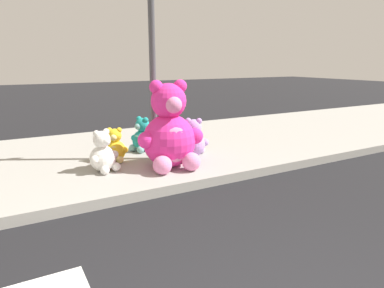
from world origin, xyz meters
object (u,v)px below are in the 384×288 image
plush_teal (142,137)px  plush_lavender (194,141)px  plush_red (166,132)px  plush_yellow (115,148)px  sign_pole (153,62)px  plush_white (103,155)px  plush_pink_large (170,133)px

plush_teal → plush_lavender: (0.71, -0.79, 0.02)m
plush_red → plush_yellow: 1.45m
plush_yellow → plush_lavender: bearing=-14.5°
sign_pole → plush_white: 1.77m
plush_pink_large → plush_teal: bearing=91.1°
plush_red → plush_yellow: (-1.29, -0.66, -0.03)m
sign_pole → plush_yellow: bearing=164.2°
plush_pink_large → plush_red: size_ratio=2.16×
plush_white → plush_red: bearing=34.8°
plush_teal → sign_pole: bearing=-90.2°
sign_pole → plush_white: bearing=-164.2°
plush_pink_large → plush_yellow: bearing=131.7°
sign_pole → plush_lavender: bearing=-13.4°
plush_yellow → plush_lavender: 1.43m
plush_yellow → plush_lavender: (1.38, -0.36, 0.05)m
plush_white → sign_pole: bearing=15.8°
sign_pole → plush_red: bearing=53.8°
plush_lavender → plush_yellow: bearing=165.5°
plush_red → plush_yellow: size_ratio=1.11×
plush_pink_large → plush_teal: 1.25m
plush_white → plush_lavender: bearing=3.8°
plush_pink_large → plush_white: (-1.03, 0.31, -0.30)m
sign_pole → plush_teal: bearing=89.8°
sign_pole → plush_pink_large: 1.27m
plush_white → plush_lavender: size_ratio=0.95×
sign_pole → plush_red: 1.77m
sign_pole → plush_teal: size_ratio=4.74×
sign_pole → plush_teal: 1.56m
plush_pink_large → sign_pole: bearing=92.4°
plush_red → plush_yellow: plush_red is taller
plush_teal → plush_red: bearing=19.8°
plush_white → plush_pink_large: bearing=-16.7°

